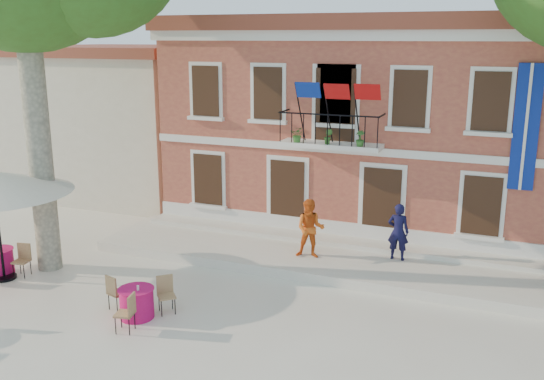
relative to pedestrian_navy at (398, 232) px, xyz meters
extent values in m
plane|color=beige|center=(-4.37, -4.80, -1.17)|extent=(90.00, 90.00, 0.00)
cube|color=#B86242|center=(-2.37, 5.20, 2.33)|extent=(13.00, 8.00, 7.00)
cube|color=brown|center=(-2.37, 5.20, 6.08)|extent=(13.50, 8.50, 0.50)
cube|color=silver|center=(-2.37, 1.25, 5.68)|extent=(13.30, 0.35, 0.35)
cube|color=silver|center=(-2.37, 0.75, 2.33)|extent=(3.20, 0.90, 0.15)
cube|color=black|center=(-2.37, 0.35, 3.33)|extent=(3.20, 0.04, 0.04)
cube|color=navy|center=(3.23, 1.14, 3.13)|extent=(0.70, 0.05, 3.60)
cube|color=navy|center=(-3.27, 0.00, 4.08)|extent=(0.76, 0.27, 0.47)
cube|color=#AC0B0B|center=(-2.37, 0.00, 4.08)|extent=(0.76, 0.29, 0.47)
cube|color=#AC0B0B|center=(-1.47, 0.00, 4.08)|extent=(0.76, 0.27, 0.47)
imported|color=#26591E|center=(-3.37, 0.45, 2.65)|extent=(0.43, 0.37, 0.48)
imported|color=#26591E|center=(-2.37, 0.45, 2.65)|extent=(0.26, 0.21, 0.48)
imported|color=#26591E|center=(-1.37, 0.45, 2.65)|extent=(0.27, 0.27, 0.48)
cube|color=beige|center=(-13.87, 6.20, 1.83)|extent=(9.00, 9.00, 6.00)
cube|color=brown|center=(-13.87, 6.20, 5.03)|extent=(9.40, 9.40, 0.40)
cube|color=silver|center=(-2.37, -0.40, -1.02)|extent=(14.00, 3.40, 0.30)
cylinder|color=#A59E84|center=(-9.74, -3.87, 2.95)|extent=(0.70, 0.70, 8.22)
cylinder|color=black|center=(-10.38, -5.05, -1.13)|extent=(0.68, 0.68, 0.08)
imported|color=black|center=(0.00, 0.00, 0.00)|extent=(0.63, 0.42, 1.73)
imported|color=orange|center=(-2.49, -0.81, 0.04)|extent=(1.00, 0.85, 1.80)
cube|color=tan|center=(-11.27, -4.26, -0.69)|extent=(0.59, 0.59, 0.95)
cube|color=tan|center=(-10.04, -4.69, -0.69)|extent=(0.49, 0.49, 0.95)
cylinder|color=#C31269|center=(-5.37, -5.72, -0.79)|extent=(0.84, 0.84, 0.75)
cylinder|color=#C31269|center=(-5.37, -5.72, -0.41)|extent=(0.90, 0.90, 0.02)
cube|color=tan|center=(-4.82, -5.21, -0.69)|extent=(0.59, 0.59, 0.95)
cube|color=tan|center=(-6.09, -5.50, -0.69)|extent=(0.53, 0.53, 0.95)
cube|color=tan|center=(-5.21, -6.45, -0.69)|extent=(0.50, 0.50, 0.95)
camera|label=1|loc=(2.93, -17.32, 5.64)|focal=40.00mm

